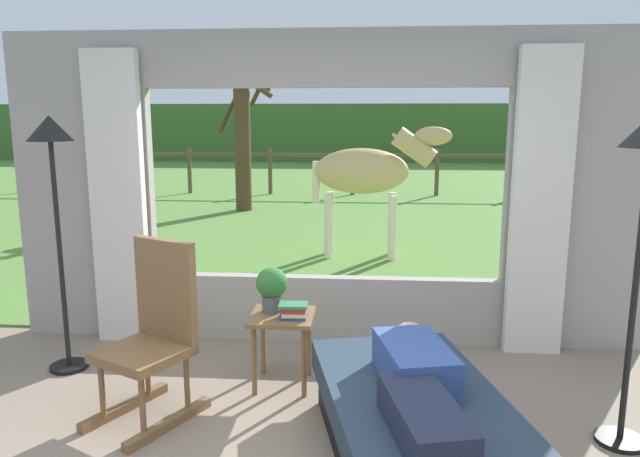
{
  "coord_description": "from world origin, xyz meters",
  "views": [
    {
      "loc": [
        0.35,
        -2.53,
        1.87
      ],
      "look_at": [
        0.0,
        1.8,
        1.05
      ],
      "focal_mm": 33.12,
      "sensor_mm": 36.0,
      "label": 1
    }
  ],
  "objects": [
    {
      "name": "back_wall_with_window",
      "position": [
        0.0,
        2.26,
        1.25
      ],
      "size": [
        5.2,
        0.12,
        2.55
      ],
      "color": "#9E998E",
      "rests_on": "ground_plane"
    },
    {
      "name": "horse",
      "position": [
        0.35,
        5.26,
        1.16
      ],
      "size": [
        1.81,
        0.6,
        1.73
      ],
      "rotation": [
        0.0,
        0.0,
        -1.6
      ],
      "color": "tan",
      "rests_on": "outdoor_pasture_lawn"
    },
    {
      "name": "distant_hill_ridge",
      "position": [
        0.0,
        23.0,
        1.2
      ],
      "size": [
        36.0,
        2.0,
        2.4
      ],
      "primitive_type": "cube",
      "color": "#3F6A2C",
      "rests_on": "ground_plane"
    },
    {
      "name": "rocking_chair",
      "position": [
        -0.97,
        0.89,
        0.55
      ],
      "size": [
        0.72,
        0.82,
        1.12
      ],
      "rotation": [
        0.0,
        0.0,
        -0.48
      ],
      "color": "brown",
      "rests_on": "ground_plane"
    },
    {
      "name": "recliner_sofa",
      "position": [
        0.62,
        0.43,
        0.22
      ],
      "size": [
        1.26,
        1.86,
        0.42
      ],
      "rotation": [
        0.0,
        0.0,
        0.23
      ],
      "color": "black",
      "rests_on": "ground_plane"
    },
    {
      "name": "pasture_fence_line",
      "position": [
        0.0,
        11.64,
        0.74
      ],
      "size": [
        16.1,
        0.1,
        1.1
      ],
      "color": "brown",
      "rests_on": "outdoor_pasture_lawn"
    },
    {
      "name": "curtain_panel_left",
      "position": [
        -1.69,
        2.12,
        1.2
      ],
      "size": [
        0.44,
        0.1,
        2.4
      ],
      "primitive_type": "cube",
      "color": "silver",
      "rests_on": "ground_plane"
    },
    {
      "name": "curtain_panel_right",
      "position": [
        1.69,
        2.12,
        1.2
      ],
      "size": [
        0.44,
        0.1,
        2.4
      ],
      "primitive_type": "cube",
      "color": "silver",
      "rests_on": "ground_plane"
    },
    {
      "name": "floor_lamp_left",
      "position": [
        -1.88,
        1.5,
        1.52
      ],
      "size": [
        0.32,
        0.32,
        1.89
      ],
      "color": "black",
      "rests_on": "ground_plane"
    },
    {
      "name": "potted_plant",
      "position": [
        -0.31,
        1.42,
        0.7
      ],
      "size": [
        0.22,
        0.22,
        0.32
      ],
      "color": "#4C5156",
      "rests_on": "side_table"
    },
    {
      "name": "side_table",
      "position": [
        -0.23,
        1.36,
        0.43
      ],
      "size": [
        0.44,
        0.44,
        0.52
      ],
      "color": "brown",
      "rests_on": "ground_plane"
    },
    {
      "name": "outdoor_pasture_lawn",
      "position": [
        0.0,
        13.16,
        0.01
      ],
      "size": [
        36.0,
        21.68,
        0.02
      ],
      "primitive_type": "cube",
      "color": "#568438",
      "rests_on": "ground_plane"
    },
    {
      "name": "reclining_person",
      "position": [
        0.62,
        0.38,
        0.52
      ],
      "size": [
        0.47,
        1.43,
        0.22
      ],
      "rotation": [
        0.0,
        0.0,
        0.23
      ],
      "color": "#334C8C",
      "rests_on": "recliner_sofa"
    },
    {
      "name": "pasture_tree",
      "position": [
        -2.1,
        9.09,
        1.54
      ],
      "size": [
        1.18,
        1.34,
        3.15
      ],
      "color": "#4C3823",
      "rests_on": "outdoor_pasture_lawn"
    },
    {
      "name": "book_stack",
      "position": [
        -0.14,
        1.29,
        0.57
      ],
      "size": [
        0.2,
        0.15,
        0.1
      ],
      "color": "#23478C",
      "rests_on": "side_table"
    }
  ]
}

